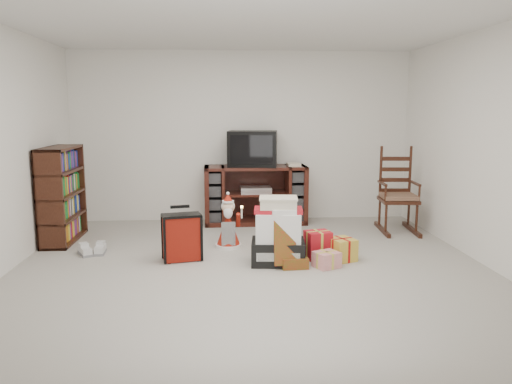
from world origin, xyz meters
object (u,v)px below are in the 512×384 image
(bookshelf, at_px, (62,196))
(mrs_claus_figurine, at_px, (228,227))
(gift_pile, at_px, (278,235))
(teddy_bear, at_px, (276,250))
(gift_cluster, at_px, (325,248))
(sneaker_pair, at_px, (93,250))
(tv_stand, at_px, (255,195))
(santa_figurine, at_px, (269,226))
(red_suitcase, at_px, (182,237))
(rocking_chair, at_px, (397,201))
(crt_television, at_px, (253,149))

(bookshelf, xyz_separation_m, mrs_claus_figurine, (2.08, -0.45, -0.32))
(gift_pile, distance_m, mrs_claus_figurine, 0.86)
(teddy_bear, bearing_deg, gift_cluster, 10.33)
(sneaker_pair, bearing_deg, tv_stand, 18.04)
(santa_figurine, bearing_deg, red_suitcase, -149.75)
(rocking_chair, distance_m, santa_figurine, 1.92)
(bookshelf, distance_m, crt_television, 2.64)
(gift_pile, bearing_deg, rocking_chair, 43.11)
(tv_stand, height_order, mrs_claus_figurine, tv_stand)
(gift_pile, xyz_separation_m, mrs_claus_figurine, (-0.53, 0.67, -0.06))
(rocking_chair, distance_m, red_suitcase, 3.08)
(bookshelf, bearing_deg, rocking_chair, 3.29)
(mrs_claus_figurine, relative_size, gift_cluster, 0.84)
(gift_pile, distance_m, sneaker_pair, 2.16)
(red_suitcase, distance_m, teddy_bear, 1.05)
(gift_cluster, bearing_deg, mrs_claus_figurine, 153.27)
(tv_stand, height_order, rocking_chair, rocking_chair)
(teddy_bear, bearing_deg, red_suitcase, 172.30)
(bookshelf, distance_m, gift_pile, 2.85)
(teddy_bear, distance_m, crt_television, 2.16)
(mrs_claus_figurine, relative_size, sneaker_pair, 1.94)
(tv_stand, xyz_separation_m, bookshelf, (-2.49, -0.85, 0.15))
(mrs_claus_figurine, height_order, sneaker_pair, mrs_claus_figurine)
(tv_stand, height_order, santa_figurine, tv_stand)
(gift_pile, xyz_separation_m, gift_cluster, (0.54, 0.14, -0.19))
(tv_stand, distance_m, bookshelf, 2.64)
(sneaker_pair, bearing_deg, teddy_bear, -31.09)
(gift_pile, bearing_deg, teddy_bear, 117.42)
(gift_cluster, bearing_deg, santa_figurine, 131.82)
(rocking_chair, distance_m, teddy_bear, 2.26)
(tv_stand, height_order, bookshelf, bookshelf)
(gift_pile, bearing_deg, mrs_claus_figurine, 133.52)
(teddy_bear, bearing_deg, gift_pile, -68.03)
(red_suitcase, xyz_separation_m, crt_television, (0.89, 1.79, 0.83))
(bookshelf, xyz_separation_m, sneaker_pair, (0.51, -0.64, -0.53))
(santa_figurine, bearing_deg, teddy_bear, -89.14)
(gift_pile, bearing_deg, crt_television, 99.89)
(tv_stand, bearing_deg, sneaker_pair, -144.27)
(gift_pile, xyz_separation_m, santa_figurine, (-0.02, 0.77, -0.08))
(gift_pile, height_order, red_suitcase, gift_pile)
(red_suitcase, bearing_deg, mrs_claus_figurine, 31.05)
(tv_stand, distance_m, santa_figurine, 1.22)
(sneaker_pair, bearing_deg, red_suitcase, -35.36)
(red_suitcase, xyz_separation_m, mrs_claus_figurine, (0.52, 0.50, -0.01))
(crt_television, bearing_deg, rocking_chair, -9.23)
(red_suitcase, xyz_separation_m, sneaker_pair, (-1.05, 0.31, -0.22))
(bookshelf, distance_m, teddy_bear, 2.84)
(tv_stand, relative_size, sneaker_pair, 4.36)
(sneaker_pair, bearing_deg, crt_television, 18.45)
(rocking_chair, xyz_separation_m, teddy_bear, (-1.80, -1.34, -0.27))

